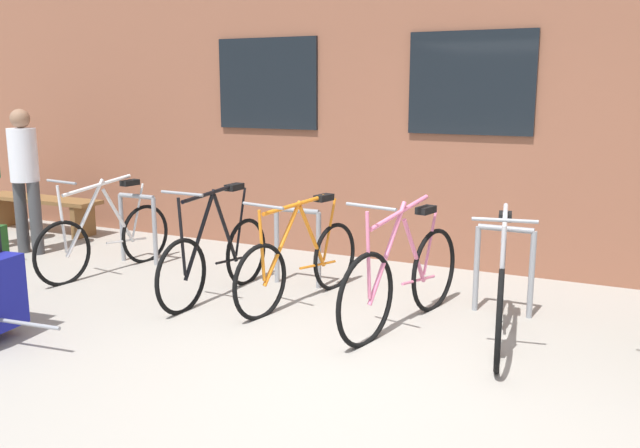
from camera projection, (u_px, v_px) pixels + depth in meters
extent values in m
plane|color=#9E998E|center=(343.00, 384.00, 4.48)|extent=(42.00, 42.00, 0.00)
cube|color=black|center=(267.00, 84.00, 7.91)|extent=(1.30, 0.04, 1.05)
cube|color=black|center=(471.00, 83.00, 6.89)|extent=(1.30, 0.04, 1.05)
cylinder|color=gray|center=(122.00, 228.00, 7.60)|extent=(0.05, 0.05, 0.76)
cylinder|color=gray|center=(155.00, 232.00, 7.40)|extent=(0.05, 0.05, 0.76)
cylinder|color=gray|center=(136.00, 196.00, 7.43)|extent=(0.47, 0.05, 0.05)
cylinder|color=gray|center=(277.00, 246.00, 6.75)|extent=(0.05, 0.05, 0.76)
cylinder|color=gray|center=(319.00, 250.00, 6.55)|extent=(0.05, 0.05, 0.76)
cylinder|color=gray|center=(297.00, 210.00, 6.57)|extent=(0.47, 0.05, 0.05)
cylinder|color=gray|center=(477.00, 269.00, 5.90)|extent=(0.05, 0.05, 0.76)
cylinder|color=gray|center=(532.00, 275.00, 5.70)|extent=(0.05, 0.05, 0.76)
cylinder|color=gray|center=(506.00, 229.00, 5.72)|extent=(0.47, 0.05, 0.05)
torus|color=black|center=(502.00, 280.00, 5.65)|extent=(0.17, 0.73, 0.74)
torus|color=black|center=(499.00, 320.00, 4.68)|extent=(0.17, 0.73, 0.74)
cylinder|color=#B7B7BC|center=(502.00, 267.00, 4.89)|extent=(0.12, 0.49, 0.74)
cylinder|color=#B7B7BC|center=(503.00, 262.00, 5.27)|extent=(0.10, 0.37, 0.62)
cylinder|color=#B7B7BC|center=(505.00, 222.00, 4.98)|extent=(0.18, 0.80, 0.16)
cylinder|color=#B7B7BC|center=(501.00, 292.00, 5.41)|extent=(0.11, 0.51, 0.08)
cylinder|color=#B7B7BC|center=(503.00, 251.00, 5.51)|extent=(0.06, 0.20, 0.55)
cylinder|color=#B7B7BC|center=(502.00, 273.00, 4.64)|extent=(0.04, 0.08, 0.67)
cube|color=black|center=(505.00, 216.00, 5.37)|extent=(0.13, 0.21, 0.06)
cylinder|color=gray|center=(505.00, 220.00, 4.59)|extent=(0.44, 0.10, 0.03)
torus|color=black|center=(335.00, 257.00, 6.57)|extent=(0.17, 0.66, 0.67)
torus|color=black|center=(260.00, 282.00, 5.72)|extent=(0.17, 0.66, 0.67)
cylinder|color=orange|center=(282.00, 243.00, 5.89)|extent=(0.13, 0.52, 0.69)
cylinder|color=orange|center=(312.00, 237.00, 6.23)|extent=(0.11, 0.39, 0.64)
cylinder|color=orange|center=(295.00, 205.00, 5.97)|extent=(0.20, 0.85, 0.08)
cylinder|color=orange|center=(318.00, 265.00, 6.36)|extent=(0.13, 0.54, 0.07)
cylinder|color=orange|center=(329.00, 229.00, 6.44)|extent=(0.06, 0.20, 0.58)
cylinder|color=orange|center=(262.00, 246.00, 5.68)|extent=(0.04, 0.08, 0.62)
cube|color=black|center=(324.00, 198.00, 6.31)|extent=(0.14, 0.22, 0.06)
cylinder|color=gray|center=(263.00, 206.00, 5.63)|extent=(0.44, 0.11, 0.03)
torus|color=black|center=(434.00, 270.00, 5.94)|extent=(0.20, 0.73, 0.74)
torus|color=black|center=(366.00, 300.00, 5.11)|extent=(0.20, 0.73, 0.74)
cylinder|color=pink|center=(387.00, 252.00, 5.28)|extent=(0.14, 0.51, 0.75)
cylinder|color=pink|center=(414.00, 251.00, 5.61)|extent=(0.12, 0.38, 0.61)
cylinder|color=pink|center=(400.00, 212.00, 5.35)|extent=(0.21, 0.83, 0.18)
cylinder|color=pink|center=(419.00, 280.00, 5.74)|extent=(0.14, 0.53, 0.08)
cylinder|color=pink|center=(430.00, 242.00, 5.81)|extent=(0.07, 0.20, 0.54)
cylinder|color=pink|center=(368.00, 256.00, 5.06)|extent=(0.04, 0.08, 0.68)
cube|color=black|center=(426.00, 210.00, 5.68)|extent=(0.14, 0.22, 0.06)
cylinder|color=gray|center=(371.00, 207.00, 5.01)|extent=(0.44, 0.12, 0.03)
torus|color=black|center=(246.00, 252.00, 6.74)|extent=(0.06, 0.68, 0.68)
torus|color=black|center=(182.00, 277.00, 5.86)|extent=(0.06, 0.68, 0.68)
cylinder|color=black|center=(200.00, 234.00, 6.04)|extent=(0.05, 0.48, 0.76)
cylinder|color=black|center=(225.00, 229.00, 6.38)|extent=(0.05, 0.36, 0.71)
cylinder|color=black|center=(210.00, 193.00, 6.11)|extent=(0.06, 0.78, 0.08)
cylinder|color=black|center=(232.00, 260.00, 6.52)|extent=(0.04, 0.51, 0.07)
cylinder|color=black|center=(241.00, 222.00, 6.59)|extent=(0.03, 0.20, 0.66)
cylinder|color=black|center=(182.00, 237.00, 5.82)|extent=(0.03, 0.08, 0.70)
cube|color=black|center=(234.00, 187.00, 6.44)|extent=(0.11, 0.20, 0.06)
cylinder|color=gray|center=(182.00, 193.00, 5.76)|extent=(0.44, 0.04, 0.03)
torus|color=black|center=(145.00, 234.00, 7.58)|extent=(0.13, 0.66, 0.66)
torus|color=black|center=(62.00, 254.00, 6.70)|extent=(0.13, 0.66, 0.66)
cylinder|color=silver|center=(85.00, 217.00, 6.87)|extent=(0.11, 0.52, 0.75)
cylinder|color=silver|center=(119.00, 216.00, 7.23)|extent=(0.09, 0.39, 0.64)
cylinder|color=silver|center=(98.00, 185.00, 6.96)|extent=(0.15, 0.85, 0.14)
cylinder|color=silver|center=(127.00, 241.00, 7.36)|extent=(0.10, 0.54, 0.07)
cylinder|color=silver|center=(138.00, 210.00, 7.45)|extent=(0.05, 0.20, 0.58)
cylinder|color=silver|center=(62.00, 219.00, 6.65)|extent=(0.04, 0.08, 0.68)
cube|color=black|center=(130.00, 183.00, 7.31)|extent=(0.13, 0.21, 0.06)
cylinder|color=gray|center=(61.00, 182.00, 6.60)|extent=(0.44, 0.08, 0.03)
cylinder|color=gray|center=(29.00, 324.00, 4.99)|extent=(0.55, 0.09, 0.03)
cube|color=brown|center=(40.00, 199.00, 9.10)|extent=(1.90, 0.40, 0.05)
cube|color=brown|center=(2.00, 212.00, 9.48)|extent=(0.08, 0.36, 0.43)
cube|color=brown|center=(83.00, 221.00, 8.83)|extent=(0.08, 0.36, 0.43)
cylinder|color=#3F3F42|center=(36.00, 218.00, 7.89)|extent=(0.14, 0.14, 0.86)
cylinder|color=#3F3F42|center=(21.00, 217.00, 7.97)|extent=(0.14, 0.14, 0.86)
cylinder|color=silver|center=(23.00, 155.00, 7.78)|extent=(0.32, 0.32, 0.61)
sphere|color=#8C664C|center=(20.00, 119.00, 7.70)|extent=(0.22, 0.22, 0.22)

